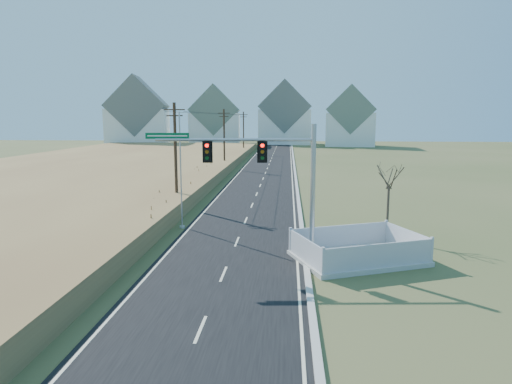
{
  "coord_description": "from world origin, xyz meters",
  "views": [
    {
      "loc": [
        3.14,
        -23.52,
        7.73
      ],
      "look_at": [
        1.27,
        2.94,
        3.4
      ],
      "focal_mm": 32.0,
      "sensor_mm": 36.0,
      "label": 1
    }
  ],
  "objects_px": {
    "open_sign": "(312,255)",
    "bare_tree": "(389,175)",
    "fence_enclosure": "(358,255)",
    "flagpole": "(181,183)",
    "traffic_signal_mast": "(278,177)"
  },
  "relations": [
    {
      "from": "open_sign",
      "to": "bare_tree",
      "type": "bearing_deg",
      "value": 38.61
    },
    {
      "from": "traffic_signal_mast",
      "to": "flagpole",
      "type": "height_order",
      "value": "flagpole"
    },
    {
      "from": "fence_enclosure",
      "to": "flagpole",
      "type": "xyz_separation_m",
      "value": [
        -11.3,
        6.66,
        2.96
      ]
    },
    {
      "from": "bare_tree",
      "to": "open_sign",
      "type": "bearing_deg",
      "value": -134.43
    },
    {
      "from": "fence_enclosure",
      "to": "open_sign",
      "type": "relative_size",
      "value": 10.97
    },
    {
      "from": "traffic_signal_mast",
      "to": "flagpole",
      "type": "bearing_deg",
      "value": 132.41
    },
    {
      "from": "traffic_signal_mast",
      "to": "flagpole",
      "type": "distance_m",
      "value": 9.58
    },
    {
      "from": "fence_enclosure",
      "to": "flagpole",
      "type": "bearing_deg",
      "value": 127.72
    },
    {
      "from": "open_sign",
      "to": "flagpole",
      "type": "height_order",
      "value": "flagpole"
    },
    {
      "from": "flagpole",
      "to": "fence_enclosure",
      "type": "bearing_deg",
      "value": -30.5
    },
    {
      "from": "traffic_signal_mast",
      "to": "fence_enclosure",
      "type": "relative_size",
      "value": 1.2
    },
    {
      "from": "fence_enclosure",
      "to": "bare_tree",
      "type": "height_order",
      "value": "bare_tree"
    },
    {
      "from": "fence_enclosure",
      "to": "bare_tree",
      "type": "bearing_deg",
      "value": 40.2
    },
    {
      "from": "traffic_signal_mast",
      "to": "bare_tree",
      "type": "distance_m",
      "value": 8.38
    },
    {
      "from": "traffic_signal_mast",
      "to": "open_sign",
      "type": "distance_m",
      "value": 4.59
    }
  ]
}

